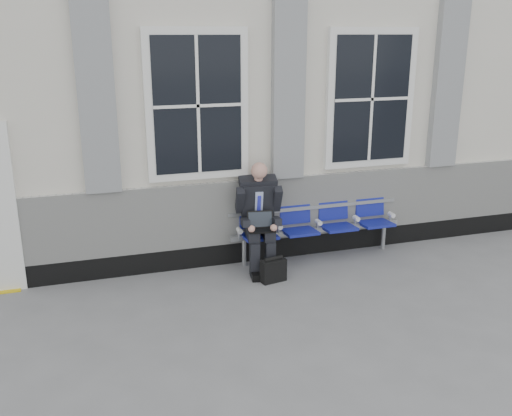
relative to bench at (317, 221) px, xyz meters
name	(u,v)px	position (x,y,z in m)	size (l,w,h in m)	color
ground	(390,289)	(0.47, -1.32, -0.55)	(70.00, 70.00, 0.00)	slate
station_building	(295,89)	(0.46, 2.15, 1.67)	(14.40, 4.40, 4.49)	beige
bench	(317,221)	(0.00, 0.00, 0.00)	(2.60, 0.47, 0.91)	#9EA0A3
businessman	(259,213)	(-0.92, -0.14, 0.25)	(0.65, 0.88, 1.50)	black
briefcase	(273,270)	(-0.88, -0.65, -0.39)	(0.36, 0.21, 0.35)	black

